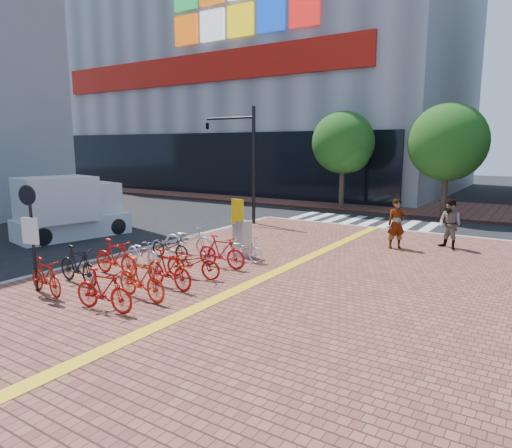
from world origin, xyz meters
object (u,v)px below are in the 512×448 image
Objects in this scene: bike_9 at (193,263)px; bike_11 at (242,249)px; bike_10 at (221,252)px; bike_1 at (78,265)px; pedestrian_a at (396,224)px; bike_0 at (46,277)px; bike_6 at (104,290)px; bike_5 at (188,240)px; traffic_light_pole at (232,144)px; bike_7 at (141,279)px; pedestrian_b at (450,224)px; notice_sign at (31,225)px; box_truck at (70,209)px; bike_4 at (170,247)px; utility_box at (242,239)px; bike_3 at (143,252)px; bike_8 at (168,269)px; yellow_sign at (238,217)px; bike_2 at (116,258)px.

bike_9 reaches higher than bike_11.
bike_10 is at bearing 173.01° from bike_11.
pedestrian_a reaches higher than bike_1.
bike_0 is 0.91× the size of bike_9.
bike_10 reaches higher than bike_6.
bike_9 is at bearing -146.14° from bike_5.
bike_9 is at bearing 176.24° from bike_10.
bike_10 is 0.30× the size of traffic_light_pole.
bike_10 is (-0.14, 3.53, -0.01)m from bike_7.
bike_5 is 8.11m from traffic_light_pole.
pedestrian_b is (5.57, 8.25, 0.48)m from bike_9.
bike_0 is 1.41m from notice_sign.
bike_11 is 9.16m from box_truck.
pedestrian_b reaches higher than bike_4.
traffic_light_pole is at bearing 18.23° from bike_9.
pedestrian_b is (5.56, 6.88, 0.42)m from bike_10.
bike_0 is 12.09m from pedestrian_a.
utility_box is at bearing -5.21° from bike_9.
bike_7 reaches higher than bike_3.
traffic_light_pole is (-2.88, 7.65, 3.53)m from bike_4.
pedestrian_a is 13.79m from box_truck.
bike_6 is 0.90× the size of pedestrian_b.
bike_8 is 2.49m from bike_10.
pedestrian_b is at bearing 22.14° from box_truck.
utility_box reaches higher than bike_11.
bike_8 is 10.85m from pedestrian_b.
bike_1 is at bearing 59.36° from bike_6.
traffic_light_pole reaches higher than notice_sign.
bike_6 is 5.64m from bike_11.
bike_5 is at bearing 7.01° from bike_0.
box_truck is at bearing -129.57° from pedestrian_b.
yellow_sign is at bearing -51.22° from bike_4.
bike_8 is at bearing -8.87° from bike_6.
bike_4 is 2.51m from utility_box.
bike_9 is (2.10, 1.05, -0.09)m from bike_2.
box_truck is (-9.12, 3.42, 0.59)m from bike_8.
bike_1 is at bearing 120.07° from bike_8.
yellow_sign reaches higher than bike_7.
notice_sign is (-6.60, -10.43, 0.85)m from pedestrian_a.
pedestrian_a is at bearing -31.24° from bike_3.
bike_1 is 0.92× the size of bike_5.
bike_1 is 2.54m from bike_6.
bike_8 is (2.25, -3.39, 0.01)m from bike_5.
bike_4 is 0.91× the size of bike_8.
bike_8 is (2.35, -1.28, 0.08)m from bike_3.
bike_3 reaches higher than bike_11.
bike_9 is at bearing -14.33° from box_truck.
utility_box is (1.92, 6.24, 0.15)m from bike_0.
box_truck reaches higher than bike_7.
yellow_sign is 0.41× the size of box_truck.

